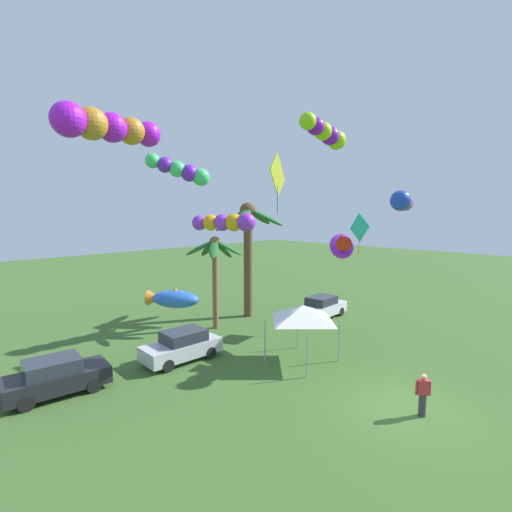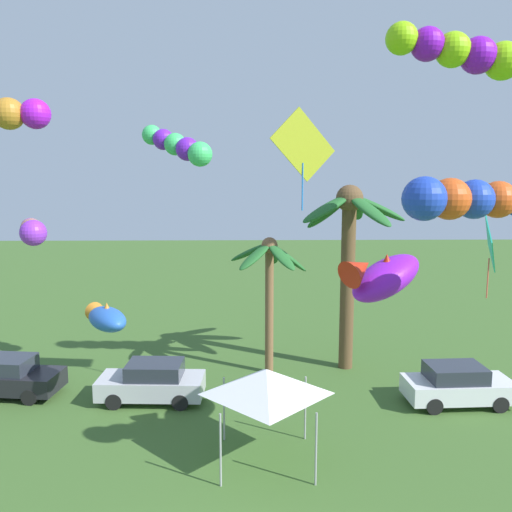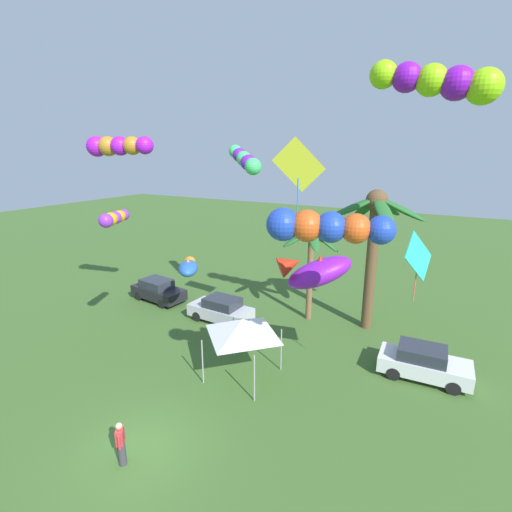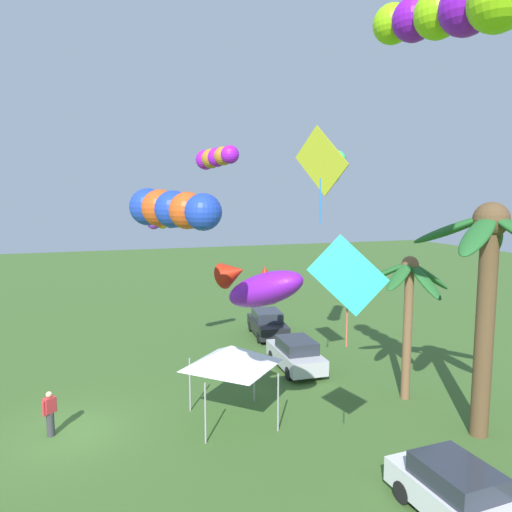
% 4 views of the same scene
% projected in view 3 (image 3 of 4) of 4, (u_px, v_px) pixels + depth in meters
% --- Properties ---
extents(ground_plane, '(120.00, 120.00, 0.00)m').
position_uv_depth(ground_plane, '(138.00, 452.00, 12.84)').
color(ground_plane, '#3D6028').
extents(palm_tree_0, '(3.46, 3.50, 5.87)m').
position_uv_depth(palm_tree_0, '(311.00, 249.00, 21.89)').
color(palm_tree_0, brown).
rests_on(palm_tree_0, ground).
extents(palm_tree_1, '(4.94, 4.90, 8.03)m').
position_uv_depth(palm_tree_1, '(375.00, 228.00, 20.39)').
color(palm_tree_1, brown).
rests_on(palm_tree_1, ground).
extents(parked_car_0, '(4.08, 2.16, 1.51)m').
position_uv_depth(parked_car_0, '(158.00, 290.00, 25.69)').
color(parked_car_0, black).
rests_on(parked_car_0, ground).
extents(parked_car_1, '(3.97, 1.87, 1.51)m').
position_uv_depth(parked_car_1, '(424.00, 363.00, 16.87)').
color(parked_car_1, silver).
rests_on(parked_car_1, ground).
extents(parked_car_2, '(3.97, 1.88, 1.51)m').
position_uv_depth(parked_car_2, '(221.00, 309.00, 22.54)').
color(parked_car_2, '#BCBCC1').
rests_on(parked_car_2, ground).
extents(spectator_0, '(0.42, 0.45, 1.59)m').
position_uv_depth(spectator_0, '(121.00, 444.00, 12.11)').
color(spectator_0, '#38383D').
rests_on(spectator_0, ground).
extents(festival_tent, '(2.86, 2.86, 2.85)m').
position_uv_depth(festival_tent, '(243.00, 327.00, 16.50)').
color(festival_tent, '#9E9EA3').
rests_on(festival_tent, ground).
extents(kite_tube_0, '(2.81, 2.25, 1.62)m').
position_uv_depth(kite_tube_0, '(245.00, 160.00, 20.79)').
color(kite_tube_0, '#3DCD66').
extents(kite_tube_1, '(1.28, 2.22, 0.63)m').
position_uv_depth(kite_tube_1, '(114.00, 218.00, 16.97)').
color(kite_tube_1, purple).
extents(kite_tube_2, '(4.62, 1.33, 1.81)m').
position_uv_depth(kite_tube_2, '(438.00, 81.00, 13.68)').
color(kite_tube_2, '#8DD612').
extents(kite_fish_3, '(3.07, 2.63, 1.75)m').
position_uv_depth(kite_fish_3, '(315.00, 271.00, 14.08)').
color(kite_fish_3, purple).
extents(kite_fish_4, '(2.09, 2.46, 0.96)m').
position_uv_depth(kite_fish_4, '(188.00, 267.00, 21.29)').
color(kite_fish_4, blue).
extents(kite_tube_5, '(3.50, 1.78, 0.98)m').
position_uv_depth(kite_tube_5, '(325.00, 227.00, 10.61)').
color(kite_tube_5, '#1E3FBD').
extents(kite_diamond_6, '(2.23, 0.92, 3.33)m').
position_uv_depth(kite_diamond_6, '(299.00, 166.00, 16.43)').
color(kite_diamond_6, '#A8B422').
extents(kite_diamond_7, '(0.73, 1.75, 2.59)m').
position_uv_depth(kite_diamond_7, '(418.00, 257.00, 13.05)').
color(kite_diamond_7, '#29C9AE').
extents(kite_tube_8, '(4.01, 1.52, 1.09)m').
position_uv_depth(kite_tube_8, '(117.00, 146.00, 19.81)').
color(kite_tube_8, '#A817E0').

